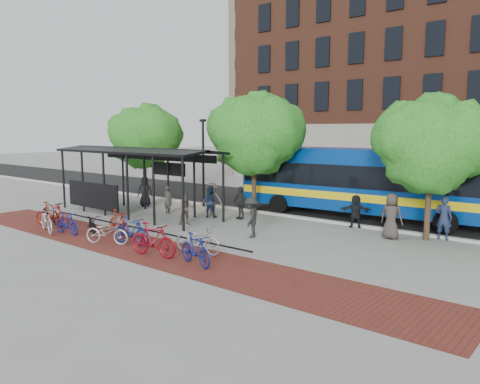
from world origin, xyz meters
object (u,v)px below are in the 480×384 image
Objects in this scene: bike_3 at (67,223)px; pedestrian_9 at (252,217)px; lamp_post_left at (203,160)px; pedestrian_5 at (356,211)px; bike_7 at (132,231)px; pedestrian_0 at (145,191)px; pedestrian_6 at (391,216)px; tree_a at (145,134)px; tree_c at (434,141)px; bike_4 at (92,224)px; bike_9 at (153,240)px; bike_5 at (119,223)px; tree_b at (256,131)px; bus_shelter at (135,158)px; pedestrian_1 at (168,199)px; pedestrian_8 at (186,209)px; pedestrian_7 at (444,218)px; bike_11 at (195,250)px; bike_2 at (47,220)px; pedestrian_4 at (240,203)px; bus at (365,179)px; bike_1 at (52,214)px; bike_10 at (198,239)px; pedestrian_2 at (210,201)px; bike_0 at (50,213)px; pedestrian_3 at (212,200)px; bike_6 at (107,232)px.

pedestrian_9 is (6.55, 4.64, 0.37)m from bike_3.
lamp_post_left is 9.82m from pedestrian_5.
pedestrian_9 is (2.85, 4.03, 0.29)m from bike_7.
pedestrian_6 is (14.57, 1.07, 0.07)m from pedestrian_0.
pedestrian_5 is (9.61, 0.17, -1.97)m from lamp_post_left.
tree_c is (18.00, -0.00, -0.19)m from tree_a.
bike_4 is (6.34, -8.19, -3.80)m from tree_a.
bike_9 is at bearing -84.07° from pedestrian_0.
bike_4 is 0.92× the size of bike_5.
tree_b is 9.91m from bike_9.
bus_shelter is at bearing 55.49° from bike_4.
pedestrian_5 is at bearing -166.89° from pedestrian_1.
pedestrian_8 is (-6.54, -4.57, -0.00)m from pedestrian_5.
bike_11 is at bearing 57.09° from pedestrian_7.
tree_a reaches higher than bike_2.
pedestrian_6 is 1.25× the size of pedestrian_8.
bus_shelter is 6.33× the size of pedestrian_4.
pedestrian_4 reaches higher than bike_3.
tree_b reaches higher than pedestrian_7.
bus is 12.69m from pedestrian_0.
bike_1 is at bearing -93.20° from bus_shelter.
pedestrian_1 is at bearing -11.74° from pedestrian_5.
bike_10 is 1.18× the size of pedestrian_9.
bike_5 is 11.53m from pedestrian_6.
pedestrian_0 reaches higher than bike_11.
pedestrian_5 is (6.99, 2.42, -0.07)m from pedestrian_2.
tree_a reaches higher than bike_0.
bike_11 is 1.07× the size of pedestrian_2.
bike_1 is 1.11× the size of pedestrian_3.
bike_2 is 7.87m from pedestrian_2.
bike_0 is 6.66m from pedestrian_8.
bike_10 is at bearing -25.27° from pedestrian_9.
pedestrian_2 is at bearing -6.24° from bike_2.
bike_9 is (3.82, -1.30, 0.06)m from bike_5.
pedestrian_4 is 0.87× the size of pedestrian_6.
pedestrian_0 is at bearing 106.28° from pedestrian_8.
bus_shelter is 5.27× the size of bike_10.
bike_3 is 0.95× the size of pedestrian_9.
pedestrian_3 reaches higher than bike_0.
pedestrian_0 reaches higher than bike_1.
pedestrian_4 is (4.16, -1.63, -1.91)m from lamp_post_left.
bus is at bearing -50.22° from bike_6.
bike_10 is at bearing -51.73° from pedestrian_4.
tree_c is 7.98m from pedestrian_9.
bike_2 is 1.02× the size of bike_9.
tree_b is at bearing 104.55° from pedestrian_4.
tree_b reaches higher than bike_5.
bike_9 reaches higher than bike_0.
bike_10 is 1.13× the size of pedestrian_3.
bike_2 is at bearing 14.16° from pedestrian_5.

